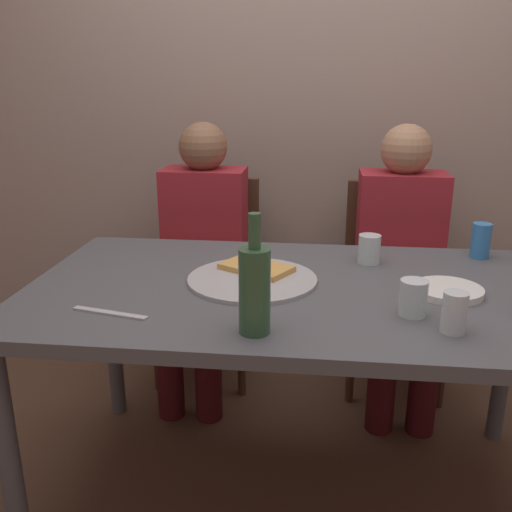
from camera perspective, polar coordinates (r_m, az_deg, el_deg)
The scene contains 16 objects.
ground_plane at distance 2.08m, azimuth 3.95°, elevation -22.72°, with size 8.00×8.00×0.00m, color #513828.
back_wall at distance 2.79m, azimuth 5.83°, elevation 16.71°, with size 6.00×0.10×2.60m, color gray.
dining_table at distance 1.72m, azimuth 4.42°, elevation -5.40°, with size 1.65×0.91×0.75m.
pizza_tray at distance 1.72m, azimuth -0.38°, elevation -2.40°, with size 0.40×0.40×0.01m, color #ADADB2.
pizza_slice_last at distance 1.78m, azimuth 0.09°, elevation -1.13°, with size 0.26×0.22×0.05m.
wine_bottle at distance 1.35m, azimuth -0.15°, elevation -3.30°, with size 0.08×0.08×0.30m.
tumbler_near at distance 1.46m, azimuth 19.59°, elevation -5.44°, with size 0.06×0.06×0.10m, color silver.
tumbler_far at distance 1.92m, azimuth 11.48°, elevation 0.70°, with size 0.07×0.07×0.10m, color silver.
short_glass at distance 1.53m, azimuth 15.75°, elevation -4.14°, with size 0.07×0.07×0.10m, color silver.
soda_can at distance 2.09m, azimuth 21.97°, elevation 1.47°, with size 0.07×0.07×0.12m, color #337AC1.
plate_stack at distance 1.72m, azimuth 18.99°, elevation -3.35°, with size 0.20×0.20×0.02m, color white.
table_knife at distance 1.54m, azimuth -14.68°, elevation -5.65°, with size 0.22×0.02×0.01m, color #B7B7BC.
chair_left at distance 2.62m, azimuth -4.81°, elevation -0.83°, with size 0.44×0.44×0.90m.
chair_right at distance 2.60m, azimuth 13.94°, elevation -1.50°, with size 0.44×0.44×0.90m.
guest_in_sweater at distance 2.44m, azimuth -5.58°, elevation 0.88°, with size 0.36×0.56×1.17m.
guest_in_beanie at distance 2.42m, azimuth 14.58°, elevation 0.18°, with size 0.36×0.56×1.17m.
Camera 1 is at (0.05, -1.58, 1.35)m, focal length 39.19 mm.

